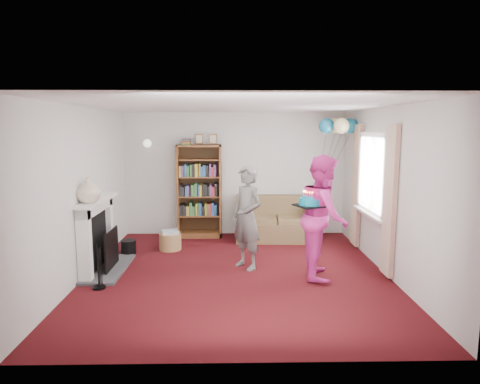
{
  "coord_description": "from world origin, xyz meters",
  "views": [
    {
      "loc": [
        -0.08,
        -6.23,
        2.18
      ],
      "look_at": [
        0.06,
        0.6,
        1.16
      ],
      "focal_mm": 32.0,
      "sensor_mm": 36.0,
      "label": 1
    }
  ],
  "objects_px": {
    "sofa": "(276,223)",
    "person_striped": "(247,217)",
    "bookcase": "(200,192)",
    "person_magenta": "(323,217)",
    "birthday_cake": "(310,202)"
  },
  "relations": [
    {
      "from": "sofa",
      "to": "birthday_cake",
      "type": "relative_size",
      "value": 4.12
    },
    {
      "from": "person_striped",
      "to": "birthday_cake",
      "type": "distance_m",
      "value": 1.08
    },
    {
      "from": "sofa",
      "to": "person_magenta",
      "type": "height_order",
      "value": "person_magenta"
    },
    {
      "from": "person_magenta",
      "to": "birthday_cake",
      "type": "xyz_separation_m",
      "value": [
        -0.22,
        -0.11,
        0.24
      ]
    },
    {
      "from": "bookcase",
      "to": "person_magenta",
      "type": "bearing_deg",
      "value": -50.81
    },
    {
      "from": "bookcase",
      "to": "birthday_cake",
      "type": "relative_size",
      "value": 5.39
    },
    {
      "from": "sofa",
      "to": "person_magenta",
      "type": "relative_size",
      "value": 0.88
    },
    {
      "from": "bookcase",
      "to": "person_magenta",
      "type": "xyz_separation_m",
      "value": [
        1.99,
        -2.44,
        -0.01
      ]
    },
    {
      "from": "sofa",
      "to": "person_striped",
      "type": "relative_size",
      "value": 0.98
    },
    {
      "from": "person_striped",
      "to": "birthday_cake",
      "type": "height_order",
      "value": "person_striped"
    },
    {
      "from": "person_striped",
      "to": "sofa",
      "type": "bearing_deg",
      "value": 120.68
    },
    {
      "from": "bookcase",
      "to": "birthday_cake",
      "type": "xyz_separation_m",
      "value": [
        1.76,
        -2.55,
        0.23
      ]
    },
    {
      "from": "bookcase",
      "to": "sofa",
      "type": "distance_m",
      "value": 1.66
    },
    {
      "from": "bookcase",
      "to": "sofa",
      "type": "bearing_deg",
      "value": -8.76
    },
    {
      "from": "birthday_cake",
      "to": "person_striped",
      "type": "bearing_deg",
      "value": 149.77
    }
  ]
}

